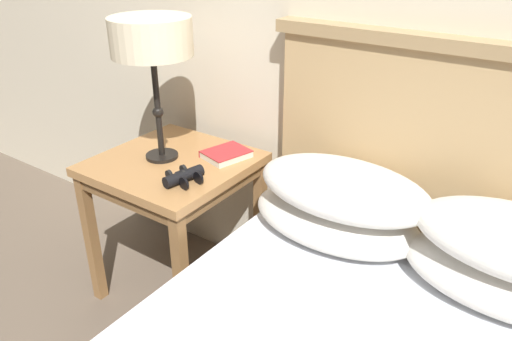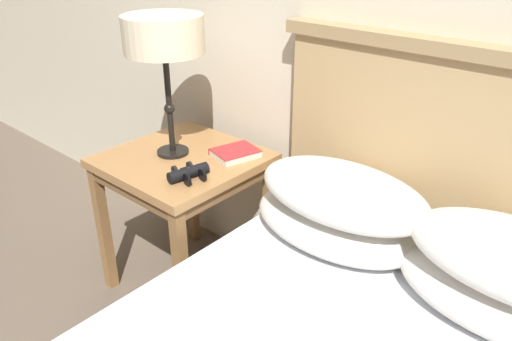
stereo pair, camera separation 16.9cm
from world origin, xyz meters
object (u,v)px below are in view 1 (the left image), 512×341
nightstand (174,179)px  binoculars_pair (184,176)px  book_on_nightstand (226,154)px  table_lamp (151,41)px

nightstand → binoculars_pair: 0.23m
nightstand → book_on_nightstand: (0.16, 0.15, 0.10)m
nightstand → book_on_nightstand: bearing=42.5°
table_lamp → binoculars_pair: table_lamp is taller
book_on_nightstand → binoculars_pair: 0.26m
binoculars_pair → book_on_nightstand: bearing=91.6°
table_lamp → binoculars_pair: (0.22, -0.11, -0.45)m
nightstand → binoculars_pair: binoculars_pair is taller
nightstand → table_lamp: size_ratio=1.16×
nightstand → book_on_nightstand: 0.24m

